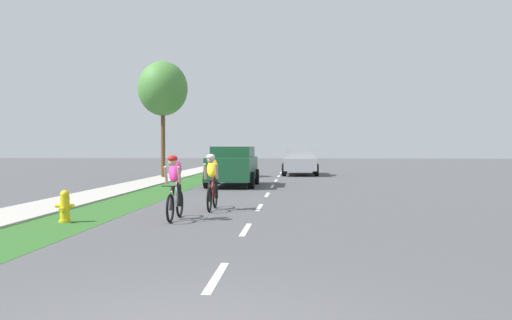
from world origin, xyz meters
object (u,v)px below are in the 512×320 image
at_px(suv_dark_green, 233,165).
at_px(pickup_silver, 300,162).
at_px(fire_hydrant_yellow, 65,207).
at_px(cyclist_trailing, 212,181).
at_px(street_tree_near, 163,89).
at_px(cyclist_lead, 175,187).

xyz_separation_m(suv_dark_green, pickup_silver, (3.09, 10.05, -0.12)).
distance_m(fire_hydrant_yellow, cyclist_trailing, 4.15).
relative_size(fire_hydrant_yellow, cyclist_trailing, 0.44).
bearing_deg(pickup_silver, suv_dark_green, -107.09).
height_order(pickup_silver, street_tree_near, street_tree_near).
distance_m(fire_hydrant_yellow, pickup_silver, 22.96).
xyz_separation_m(cyclist_lead, pickup_silver, (3.16, 21.65, 0.02)).
bearing_deg(fire_hydrant_yellow, street_tree_near, 96.84).
relative_size(fire_hydrant_yellow, street_tree_near, 0.11).
relative_size(suv_dark_green, street_tree_near, 0.70).
bearing_deg(cyclist_trailing, cyclist_lead, -105.04).
bearing_deg(cyclist_trailing, street_tree_near, 108.51).
distance_m(cyclist_lead, cyclist_trailing, 2.23).
height_order(cyclist_lead, street_tree_near, street_tree_near).
relative_size(cyclist_lead, suv_dark_green, 0.37).
bearing_deg(fire_hydrant_yellow, suv_dark_green, 78.18).
bearing_deg(fire_hydrant_yellow, cyclist_lead, 13.73).
bearing_deg(street_tree_near, fire_hydrant_yellow, -83.16).
relative_size(cyclist_trailing, street_tree_near, 0.26).
xyz_separation_m(cyclist_trailing, pickup_silver, (2.58, 19.50, 0.02)).
relative_size(cyclist_lead, pickup_silver, 0.34).
height_order(cyclist_trailing, suv_dark_green, suv_dark_green).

